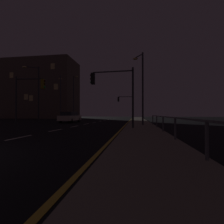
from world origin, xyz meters
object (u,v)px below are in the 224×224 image
car (70,117)px  street_lamp_median (60,94)px  street_lamp_corner (141,82)px  building_distant (41,90)px  traffic_light_overhead_east (29,92)px  street_lamp_far_end (74,95)px  street_lamp_mid_block (36,89)px  traffic_light_mid_right (113,86)px  traffic_light_far_center (126,103)px

car → street_lamp_median: size_ratio=0.60×
car → street_lamp_corner: street_lamp_corner is taller
car → building_distant: building_distant is taller
traffic_light_overhead_east → building_distant: bearing=119.5°
car → traffic_light_overhead_east: 8.62m
street_lamp_corner → car: bearing=151.6°
building_distant → street_lamp_far_end: bearing=-43.4°
car → street_lamp_mid_block: street_lamp_mid_block is taller
street_lamp_mid_block → street_lamp_median: 5.41m
car → street_lamp_median: (-2.40, 1.90, 3.62)m
car → traffic_light_mid_right: (7.67, -9.49, 2.76)m
car → street_lamp_mid_block: size_ratio=0.61×
traffic_light_overhead_east → street_lamp_far_end: size_ratio=0.58×
street_lamp_mid_block → street_lamp_far_end: street_lamp_far_end is taller
traffic_light_far_center → street_lamp_far_end: size_ratio=0.57×
car → traffic_light_far_center: size_ratio=0.91×
building_distant → traffic_light_overhead_east: bearing=-60.5°
car → building_distant: size_ratio=0.22×
car → traffic_light_overhead_east: bearing=-95.9°
traffic_light_mid_right → street_lamp_far_end: bearing=120.6°
car → street_lamp_corner: size_ratio=0.59×
car → street_lamp_far_end: 8.60m
street_lamp_corner → street_lamp_median: 14.51m
traffic_light_overhead_east → street_lamp_corner: size_ratio=0.66×
car → traffic_light_mid_right: size_ratio=0.91×
street_lamp_far_end → street_lamp_mid_block: bearing=-95.1°
traffic_light_mid_right → traffic_light_overhead_east: bearing=171.1°
traffic_light_mid_right → building_distant: size_ratio=0.24×
street_lamp_median → building_distant: bearing=127.6°
street_lamp_corner → building_distant: building_distant is taller
traffic_light_overhead_east → building_distant: 35.24m
car → street_lamp_far_end: bearing=107.0°
traffic_light_overhead_east → street_lamp_median: street_lamp_median is taller
traffic_light_far_center → street_lamp_mid_block: 17.70m
street_lamp_corner → street_lamp_mid_block: bearing=171.4°
traffic_light_mid_right → traffic_light_overhead_east: (-8.52, 1.34, -0.13)m
traffic_light_overhead_east → traffic_light_mid_right: bearing=-8.9°
street_lamp_far_end → traffic_light_far_center: bearing=19.6°
traffic_light_far_center → street_lamp_far_end: (-9.70, -3.45, 1.43)m
street_lamp_corner → street_lamp_mid_block: (-13.25, 2.00, -0.20)m
traffic_light_far_center → street_lamp_corner: (2.60, -16.11, 1.06)m
traffic_light_far_center → street_lamp_median: 13.25m
traffic_light_mid_right → traffic_light_overhead_east: 8.62m
street_lamp_median → car: bearing=-38.3°
car → street_lamp_far_end: size_ratio=0.52×
traffic_light_overhead_east → street_lamp_corner: street_lamp_corner is taller
traffic_light_mid_right → traffic_light_far_center: bearing=90.5°
traffic_light_overhead_east → traffic_light_far_center: size_ratio=1.02×
traffic_light_overhead_east → street_lamp_far_end: 15.50m
traffic_light_mid_right → street_lamp_mid_block: street_lamp_mid_block is taller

